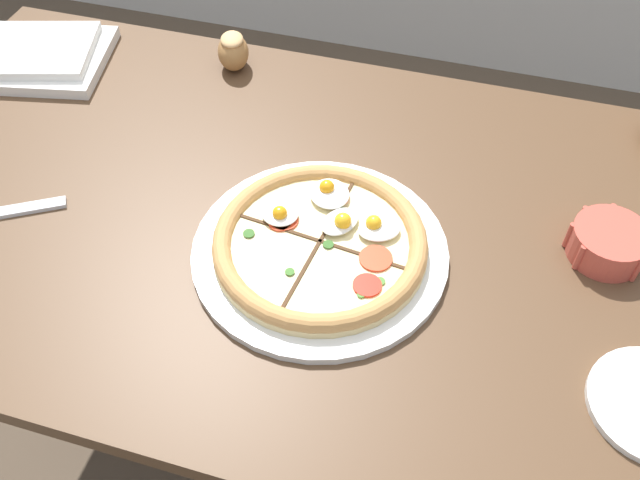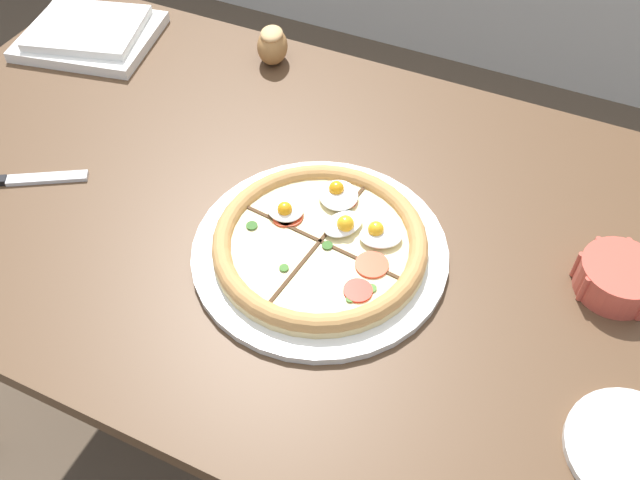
{
  "view_description": "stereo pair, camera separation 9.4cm",
  "coord_description": "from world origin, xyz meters",
  "px_view_note": "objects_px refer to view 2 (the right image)",
  "views": [
    {
      "loc": [
        0.22,
        -0.65,
        1.49
      ],
      "look_at": [
        0.05,
        -0.06,
        0.78
      ],
      "focal_mm": 38.0,
      "sensor_mm": 36.0,
      "label": 1
    },
    {
      "loc": [
        0.31,
        -0.62,
        1.49
      ],
      "look_at": [
        0.05,
        -0.06,
        0.78
      ],
      "focal_mm": 38.0,
      "sensor_mm": 36.0,
      "label": 2
    }
  ],
  "objects_px": {
    "knife_main": "(16,180)",
    "dining_table": "(308,256)",
    "ramekin_bowl": "(618,277)",
    "side_saucer": "(634,452)",
    "bread_piece_near": "(272,45)",
    "napkin_folded": "(89,33)",
    "pizza": "(321,244)"
  },
  "relations": [
    {
      "from": "knife_main",
      "to": "dining_table",
      "type": "bearing_deg",
      "value": -13.99
    },
    {
      "from": "ramekin_bowl",
      "to": "side_saucer",
      "type": "distance_m",
      "value": 0.24
    },
    {
      "from": "bread_piece_near",
      "to": "side_saucer",
      "type": "relative_size",
      "value": 0.57
    },
    {
      "from": "napkin_folded",
      "to": "knife_main",
      "type": "distance_m",
      "value": 0.39
    },
    {
      "from": "dining_table",
      "to": "pizza",
      "type": "xyz_separation_m",
      "value": [
        0.05,
        -0.06,
        0.12
      ]
    },
    {
      "from": "bread_piece_near",
      "to": "side_saucer",
      "type": "bearing_deg",
      "value": -35.04
    },
    {
      "from": "ramekin_bowl",
      "to": "knife_main",
      "type": "height_order",
      "value": "ramekin_bowl"
    },
    {
      "from": "dining_table",
      "to": "side_saucer",
      "type": "bearing_deg",
      "value": -20.02
    },
    {
      "from": "dining_table",
      "to": "ramekin_bowl",
      "type": "xyz_separation_m",
      "value": [
        0.44,
        0.05,
        0.12
      ]
    },
    {
      "from": "dining_table",
      "to": "ramekin_bowl",
      "type": "relative_size",
      "value": 12.59
    },
    {
      "from": "side_saucer",
      "to": "bread_piece_near",
      "type": "bearing_deg",
      "value": 144.96
    },
    {
      "from": "dining_table",
      "to": "bread_piece_near",
      "type": "height_order",
      "value": "bread_piece_near"
    },
    {
      "from": "napkin_folded",
      "to": "knife_main",
      "type": "bearing_deg",
      "value": -69.45
    },
    {
      "from": "napkin_folded",
      "to": "side_saucer",
      "type": "relative_size",
      "value": 1.79
    },
    {
      "from": "knife_main",
      "to": "side_saucer",
      "type": "distance_m",
      "value": 0.94
    },
    {
      "from": "pizza",
      "to": "bread_piece_near",
      "type": "relative_size",
      "value": 4.04
    },
    {
      "from": "pizza",
      "to": "side_saucer",
      "type": "relative_size",
      "value": 2.31
    },
    {
      "from": "pizza",
      "to": "napkin_folded",
      "type": "relative_size",
      "value": 1.29
    },
    {
      "from": "ramekin_bowl",
      "to": "knife_main",
      "type": "bearing_deg",
      "value": -168.47
    },
    {
      "from": "bread_piece_near",
      "to": "side_saucer",
      "type": "height_order",
      "value": "bread_piece_near"
    },
    {
      "from": "pizza",
      "to": "bread_piece_near",
      "type": "height_order",
      "value": "bread_piece_near"
    },
    {
      "from": "dining_table",
      "to": "ramekin_bowl",
      "type": "distance_m",
      "value": 0.46
    },
    {
      "from": "pizza",
      "to": "bread_piece_near",
      "type": "bearing_deg",
      "value": 125.61
    },
    {
      "from": "pizza",
      "to": "ramekin_bowl",
      "type": "relative_size",
      "value": 3.14
    },
    {
      "from": "ramekin_bowl",
      "to": "dining_table",
      "type": "bearing_deg",
      "value": -173.64
    },
    {
      "from": "bread_piece_near",
      "to": "napkin_folded",
      "type": "bearing_deg",
      "value": -165.76
    },
    {
      "from": "dining_table",
      "to": "napkin_folded",
      "type": "bearing_deg",
      "value": 157.68
    },
    {
      "from": "side_saucer",
      "to": "knife_main",
      "type": "bearing_deg",
      "value": 176.9
    },
    {
      "from": "knife_main",
      "to": "side_saucer",
      "type": "height_order",
      "value": "same"
    },
    {
      "from": "ramekin_bowl",
      "to": "bread_piece_near",
      "type": "bearing_deg",
      "value": 157.29
    },
    {
      "from": "dining_table",
      "to": "side_saucer",
      "type": "xyz_separation_m",
      "value": [
        0.5,
        -0.18,
        0.1
      ]
    },
    {
      "from": "napkin_folded",
      "to": "knife_main",
      "type": "xyz_separation_m",
      "value": [
        0.14,
        -0.37,
        -0.01
      ]
    }
  ]
}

